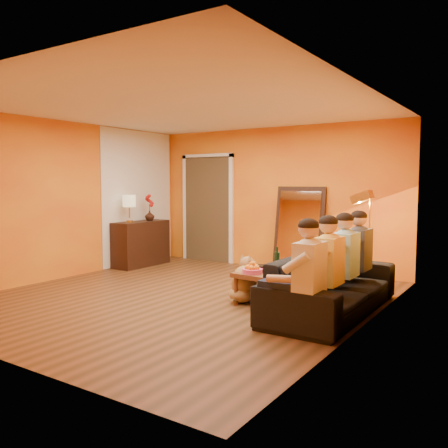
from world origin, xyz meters
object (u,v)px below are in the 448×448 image
Objects in this scene: table_lamp at (129,209)px; tumbler at (287,265)px; person_mid_left at (329,270)px; dog at (244,279)px; person_far_right at (359,257)px; person_far_left at (310,278)px; vase at (150,216)px; sideboard at (141,243)px; wine_bottle at (277,258)px; mirror_frame at (299,229)px; sofa at (332,284)px; floor_lamp at (369,244)px; person_mid_right at (345,263)px; laptop at (298,265)px; coffee_table at (275,284)px.

table_lamp is 4.61× the size of tumbler.
person_mid_left is 1.17m from tumbler.
person_far_right is at bearing 55.49° from dog.
person_far_left reaches higher than vase.
sideboard is 3.81× the size of wine_bottle.
mirror_frame is at bearing 16.57° from vase.
sofa is 1.25m from floor_lamp.
tumbler is (3.49, -0.85, 0.05)m from sideboard.
table_lamp is at bearing -171.06° from floor_lamp.
sofa is at bearing -22.39° from tumbler.
person_far_right is (4.37, -0.51, 0.18)m from sideboard.
floor_lamp is at bearing 91.57° from person_mid_right.
floor_lamp is 4.35m from vase.
wine_bottle is (-0.95, -0.51, -0.03)m from person_far_right.
mirror_frame is at bearing 120.45° from person_mid_left.
dog is (-1.16, -0.14, -0.04)m from sofa.
mirror_frame is 4.44× the size of laptop.
tumbler is at bearing 139.26° from person_mid_left.
dog is at bearing -83.14° from mirror_frame.
coffee_table is 0.31m from tumbler.
laptop is 3.69m from vase.
person_far_left is (4.37, -2.16, 0.18)m from sideboard.
coffee_table is at bearing -19.88° from vase.
table_lamp is 4.59m from person_mid_left.
sofa is 0.88m from laptop.
floor_lamp reaches higher than person_far_left.
sideboard reaches higher than wine_bottle.
floor_lamp reaches higher than tumbler.
table_lamp is 4.46m from person_mid_right.
person_mid_left is 0.55m from person_mid_right.
coffee_table is 0.45m from laptop.
person_far_left is 6.34× the size of vase.
table_lamp is 0.83× the size of dog.
tumbler is at bearing 67.61° from sofa.
dog is (0.29, -2.38, -0.45)m from mirror_frame.
sofa is 1.96× the size of person_mid_left.
floor_lamp reaches higher than coffee_table.
table_lamp reaches higher than vase.
dog is 0.51× the size of person_far_right.
person_far_right is at bearing -11.31° from sofa.
floor_lamp is at bearing -2.83° from vase.
mirror_frame is 13.73× the size of tumbler.
dog reaches higher than laptop.
coffee_table is at bearing 130.11° from person_far_left.
person_mid_left is (1.29, -0.31, 0.30)m from dog.
person_far_right is (0.03, -0.54, -0.11)m from floor_lamp.
mirror_frame is 2.20m from wine_bottle.
sideboard is 0.49× the size of sofa.
table_lamp is at bearing -90.00° from vase.
tumbler is 0.32× the size of laptop.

